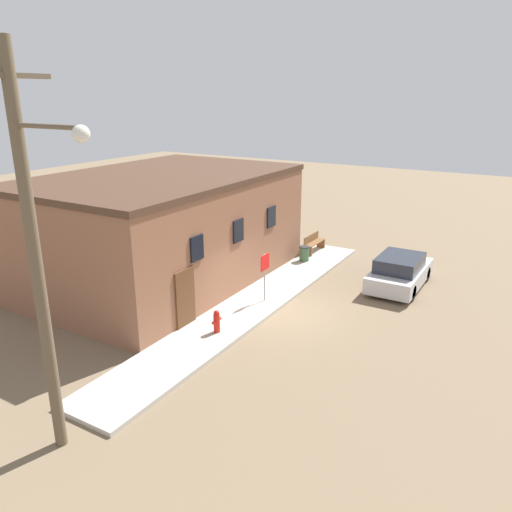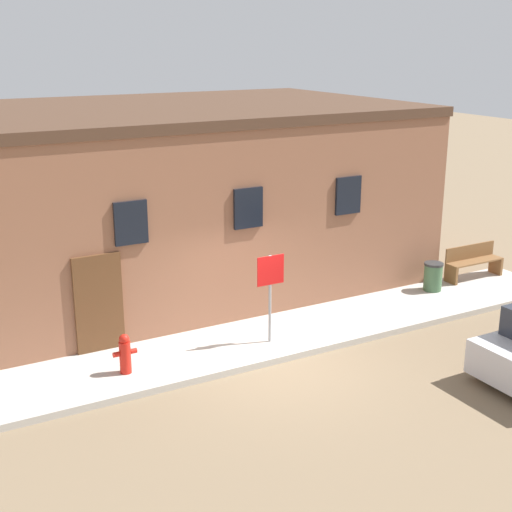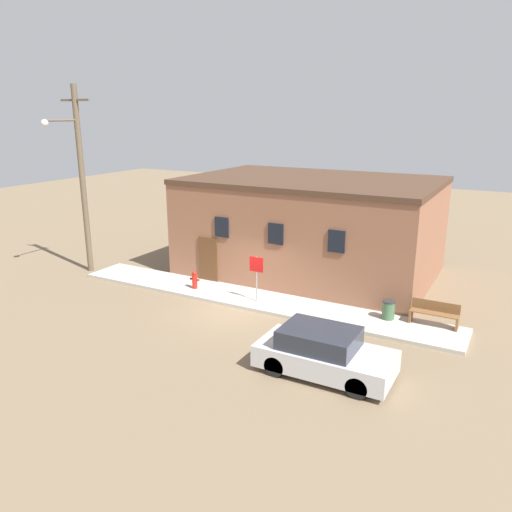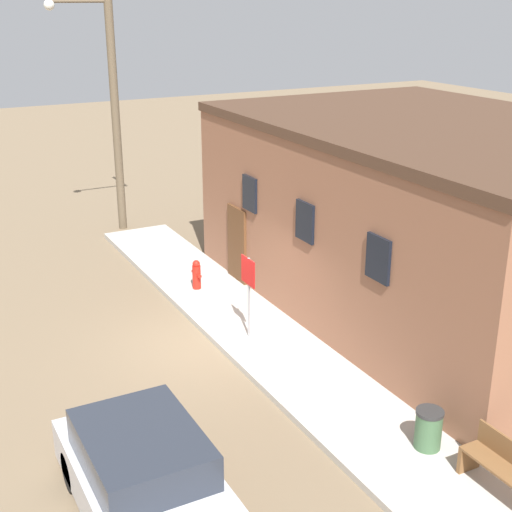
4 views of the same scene
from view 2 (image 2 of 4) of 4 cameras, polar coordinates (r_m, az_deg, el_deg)
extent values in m
plane|color=#7A664C|center=(14.59, 1.50, -8.71)|extent=(80.00, 80.00, 0.00)
cube|color=#BCB7AD|center=(15.41, -0.54, -6.96)|extent=(17.13, 2.14, 0.14)
cube|color=#8E5B42|center=(19.22, -6.19, 4.61)|extent=(11.56, 7.74, 4.46)
cube|color=#4C3323|center=(18.86, -6.42, 11.60)|extent=(11.66, 7.84, 0.24)
cube|color=black|center=(14.61, -9.98, 2.63)|extent=(0.70, 0.08, 0.90)
cube|color=black|center=(15.67, -0.63, 3.86)|extent=(0.70, 0.08, 0.90)
cube|color=black|center=(17.08, 7.38, 4.83)|extent=(0.70, 0.08, 0.90)
cube|color=brown|center=(14.89, -12.45, -3.98)|extent=(1.00, 0.08, 2.20)
cylinder|color=red|center=(14.05, -10.42, -7.98)|extent=(0.22, 0.22, 0.64)
sphere|color=red|center=(13.90, -10.50, -6.56)|extent=(0.20, 0.20, 0.20)
cylinder|color=red|center=(13.97, -11.12, -7.75)|extent=(0.12, 0.10, 0.10)
cylinder|color=red|center=(14.06, -9.77, -7.49)|extent=(0.12, 0.10, 0.10)
cylinder|color=gray|center=(14.95, 1.12, -3.48)|extent=(0.06, 0.06, 1.91)
cube|color=red|center=(14.72, 1.18, -1.15)|extent=(0.62, 0.02, 0.62)
cube|color=brown|center=(19.45, 15.34, -1.45)|extent=(0.08, 0.44, 0.46)
cube|color=brown|center=(20.59, 18.62, -0.72)|extent=(0.08, 0.44, 0.46)
cube|color=brown|center=(19.94, 17.09, -0.39)|extent=(1.72, 0.44, 0.04)
cube|color=brown|center=(20.01, 16.74, 0.34)|extent=(1.72, 0.04, 0.39)
cylinder|color=#426642|center=(18.75, 13.97, -1.69)|extent=(0.46, 0.46, 0.67)
cylinder|color=#2D2D2D|center=(18.64, 14.05, -0.63)|extent=(0.48, 0.48, 0.06)
cylinder|color=black|center=(14.91, 18.73, -7.72)|extent=(0.65, 0.20, 0.65)
camera|label=1|loc=(9.43, -101.67, 6.67)|focal=35.00mm
camera|label=3|loc=(17.14, 79.60, 7.70)|focal=35.00mm
camera|label=4|loc=(20.94, 48.15, 14.89)|focal=50.00mm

